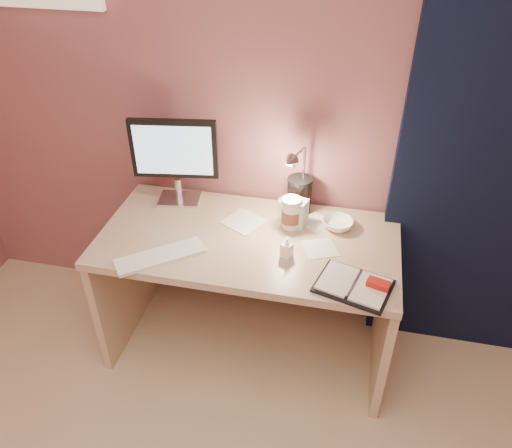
% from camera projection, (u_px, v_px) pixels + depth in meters
% --- Properties ---
extents(room, '(3.50, 3.50, 3.50)m').
position_uv_depth(room, '(475.00, 150.00, 2.18)').
color(room, '#C6B28E').
rests_on(room, ground).
extents(desk, '(1.40, 0.70, 0.73)m').
position_uv_depth(desk, '(252.00, 265.00, 2.53)').
color(desk, '#C2AD89').
rests_on(desk, ground).
extents(monitor, '(0.42, 0.18, 0.45)m').
position_uv_depth(monitor, '(175.00, 154.00, 2.44)').
color(monitor, silver).
rests_on(monitor, desk).
extents(keyboard, '(0.38, 0.34, 0.02)m').
position_uv_depth(keyboard, '(160.00, 256.00, 2.21)').
color(keyboard, white).
rests_on(keyboard, desk).
extents(planner, '(0.35, 0.29, 0.05)m').
position_uv_depth(planner, '(356.00, 285.00, 2.05)').
color(planner, black).
rests_on(planner, desk).
extents(paper_a, '(0.19, 0.19, 0.00)m').
position_uv_depth(paper_a, '(320.00, 248.00, 2.27)').
color(paper_a, silver).
rests_on(paper_a, desk).
extents(paper_b, '(0.23, 0.23, 0.00)m').
position_uv_depth(paper_b, '(244.00, 221.00, 2.44)').
color(paper_b, silver).
rests_on(paper_b, desk).
extents(paper_c, '(0.18, 0.18, 0.00)m').
position_uv_depth(paper_c, '(315.00, 222.00, 2.44)').
color(paper_c, silver).
rests_on(paper_c, desk).
extents(coffee_cup, '(0.10, 0.10, 0.15)m').
position_uv_depth(coffee_cup, '(291.00, 214.00, 2.37)').
color(coffee_cup, white).
rests_on(coffee_cup, desk).
extents(clear_cup, '(0.08, 0.08, 0.14)m').
position_uv_depth(clear_cup, '(286.00, 212.00, 2.38)').
color(clear_cup, white).
rests_on(clear_cup, desk).
extents(bowl, '(0.18, 0.18, 0.05)m').
position_uv_depth(bowl, '(338.00, 224.00, 2.39)').
color(bowl, white).
rests_on(bowl, desk).
extents(lotion_bottle, '(0.06, 0.06, 0.10)m').
position_uv_depth(lotion_bottle, '(287.00, 247.00, 2.20)').
color(lotion_bottle, white).
rests_on(lotion_bottle, desk).
extents(dark_jar, '(0.12, 0.12, 0.17)m').
position_uv_depth(dark_jar, '(299.00, 197.00, 2.47)').
color(dark_jar, black).
rests_on(dark_jar, desk).
extents(product_box, '(0.11, 0.10, 0.14)m').
position_uv_depth(product_box, '(297.00, 213.00, 2.38)').
color(product_box, silver).
rests_on(product_box, desk).
extents(desk_lamp, '(0.14, 0.23, 0.37)m').
position_uv_depth(desk_lamp, '(308.00, 179.00, 2.33)').
color(desk_lamp, silver).
rests_on(desk_lamp, desk).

